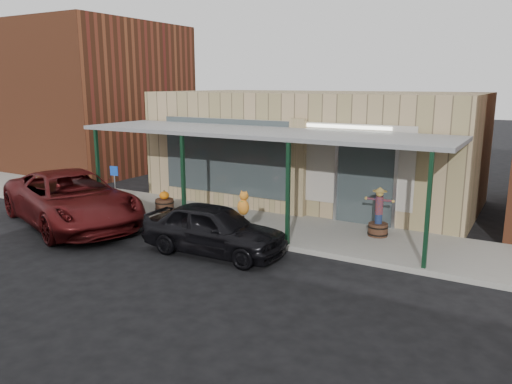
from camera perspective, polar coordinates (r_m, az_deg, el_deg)
The scene contains 10 objects.
ground at distance 13.25m, azimuth -7.71°, elevation -7.80°, with size 120.00×120.00×0.00m, color black.
sidewalk at distance 16.07m, azimuth 0.14°, elevation -3.76°, with size 40.00×3.20×0.15m, color gray.
storefront at distance 19.68m, azimuth 6.80°, elevation 5.14°, with size 12.00×6.25×4.20m.
awning at distance 15.48m, azimuth 0.08°, elevation 6.69°, with size 12.00×3.00×3.04m.
block_buildings_near at distance 19.84m, azimuth 13.54°, elevation 9.80°, with size 61.00×8.00×8.00m.
barrel_scarecrow at distance 14.99m, azimuth 13.82°, elevation -3.07°, with size 0.89×0.66×1.46m.
barrel_pumpkin at distance 17.70m, azimuth -10.41°, elevation -1.31°, with size 0.77×0.77×0.75m.
handicap_sign at distance 17.91m, azimuth -15.85°, elevation 1.07°, with size 0.33×0.05×1.59m.
parked_sedan at distance 13.55m, azimuth -4.84°, elevation -4.20°, with size 4.08×1.96×1.61m.
car_maroon at distance 17.26m, azimuth -20.33°, elevation -0.72°, with size 2.86×6.21×1.73m, color #4D0F10.
Camera 1 is at (7.69, -9.79, 4.55)m, focal length 35.00 mm.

